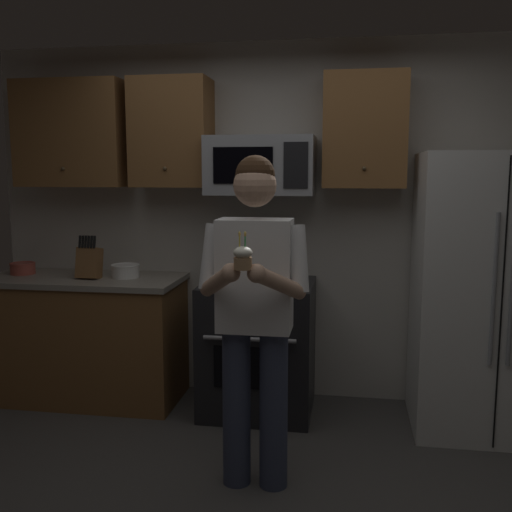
# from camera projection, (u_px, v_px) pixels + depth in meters

# --- Properties ---
(wall_back) EXTENTS (4.40, 0.10, 2.60)m
(wall_back) POSITION_uv_depth(u_px,v_px,m) (286.00, 223.00, 4.31)
(wall_back) COLOR beige
(wall_back) RESTS_ON ground
(oven_range) EXTENTS (0.76, 0.70, 0.93)m
(oven_range) POSITION_uv_depth(u_px,v_px,m) (258.00, 347.00, 4.07)
(oven_range) COLOR black
(oven_range) RESTS_ON ground
(microwave) EXTENTS (0.74, 0.41, 0.40)m
(microwave) POSITION_uv_depth(u_px,v_px,m) (261.00, 166.00, 4.00)
(microwave) COLOR #9EA0A5
(refrigerator) EXTENTS (0.90, 0.75, 1.80)m
(refrigerator) POSITION_uv_depth(u_px,v_px,m) (487.00, 294.00, 3.73)
(refrigerator) COLOR white
(refrigerator) RESTS_ON ground
(cabinet_row_upper) EXTENTS (2.78, 0.36, 0.76)m
(cabinet_row_upper) POSITION_uv_depth(u_px,v_px,m) (182.00, 133.00, 4.11)
(cabinet_row_upper) COLOR brown
(counter_left) EXTENTS (1.44, 0.66, 0.92)m
(counter_left) POSITION_uv_depth(u_px,v_px,m) (86.00, 337.00, 4.30)
(counter_left) COLOR brown
(counter_left) RESTS_ON ground
(knife_block) EXTENTS (0.16, 0.15, 0.32)m
(knife_block) POSITION_uv_depth(u_px,v_px,m) (89.00, 262.00, 4.15)
(knife_block) COLOR brown
(knife_block) RESTS_ON counter_left
(bowl_large_white) EXTENTS (0.21, 0.21, 0.10)m
(bowl_large_white) POSITION_uv_depth(u_px,v_px,m) (126.00, 270.00, 4.19)
(bowl_large_white) COLOR white
(bowl_large_white) RESTS_ON counter_left
(bowl_small_colored) EXTENTS (0.19, 0.19, 0.09)m
(bowl_small_colored) POSITION_uv_depth(u_px,v_px,m) (23.00, 268.00, 4.33)
(bowl_small_colored) COLOR #B24C3F
(bowl_small_colored) RESTS_ON counter_left
(person) EXTENTS (0.60, 0.48, 1.76)m
(person) POSITION_uv_depth(u_px,v_px,m) (255.00, 305.00, 3.00)
(person) COLOR #383F59
(person) RESTS_ON ground
(cupcake) EXTENTS (0.09, 0.09, 0.17)m
(cupcake) POSITION_uv_depth(u_px,v_px,m) (243.00, 257.00, 2.63)
(cupcake) COLOR #A87F56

